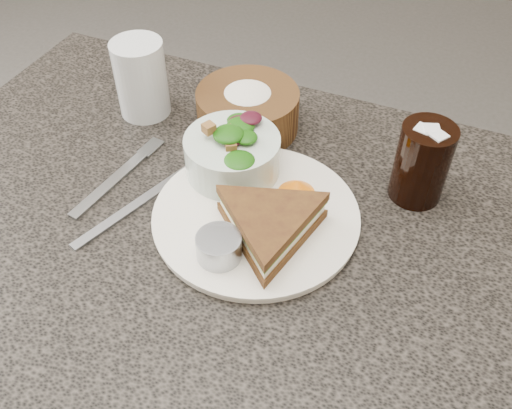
{
  "coord_description": "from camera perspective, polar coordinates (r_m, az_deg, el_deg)",
  "views": [
    {
      "loc": [
        0.26,
        -0.49,
        1.33
      ],
      "look_at": [
        0.05,
        0.01,
        0.78
      ],
      "focal_mm": 40.0,
      "sensor_mm": 36.0,
      "label": 1
    }
  ],
  "objects": [
    {
      "name": "sandwich",
      "position": [
        0.74,
        1.39,
        -2.03
      ],
      "size": [
        0.25,
        0.25,
        0.05
      ],
      "primitive_type": null,
      "rotation": [
        0.0,
        0.0,
        -0.74
      ],
      "color": "#513414",
      "rests_on": "dinner_plate"
    },
    {
      "name": "fork",
      "position": [
        0.88,
        -14.02,
        2.36
      ],
      "size": [
        0.04,
        0.18,
        0.0
      ],
      "primitive_type": "cube",
      "rotation": [
        0.0,
        0.0,
        -0.13
      ],
      "color": "gray",
      "rests_on": "dining_table"
    },
    {
      "name": "water_glass",
      "position": [
        0.97,
        -11.42,
        12.25
      ],
      "size": [
        0.11,
        0.11,
        0.13
      ],
      "primitive_type": "cylinder",
      "rotation": [
        0.0,
        0.0,
        0.41
      ],
      "color": "silver",
      "rests_on": "dining_table"
    },
    {
      "name": "dining_table",
      "position": [
        1.1,
        -2.83,
        -14.67
      ],
      "size": [
        1.0,
        0.7,
        0.75
      ],
      "primitive_type": "cube",
      "color": "black",
      "rests_on": "floor"
    },
    {
      "name": "salad_bowl",
      "position": [
        0.83,
        -2.39,
        5.57
      ],
      "size": [
        0.16,
        0.16,
        0.08
      ],
      "primitive_type": null,
      "rotation": [
        0.0,
        0.0,
        -0.19
      ],
      "color": "silver",
      "rests_on": "dinner_plate"
    },
    {
      "name": "orange_wedge",
      "position": [
        0.81,
        4.09,
        1.75
      ],
      "size": [
        0.08,
        0.08,
        0.02
      ],
      "primitive_type": "cone",
      "rotation": [
        0.0,
        0.0,
        0.81
      ],
      "color": "orange",
      "rests_on": "dinner_plate"
    },
    {
      "name": "bread_basket",
      "position": [
        0.92,
        -0.84,
        10.01
      ],
      "size": [
        0.18,
        0.18,
        0.09
      ],
      "primitive_type": null,
      "rotation": [
        0.0,
        0.0,
        0.12
      ],
      "color": "#543819",
      "rests_on": "dining_table"
    },
    {
      "name": "dressing_ramekin",
      "position": [
        0.72,
        -3.72,
        -4.27
      ],
      "size": [
        0.06,
        0.06,
        0.04
      ],
      "primitive_type": "cylinder",
      "rotation": [
        0.0,
        0.0,
        -0.03
      ],
      "color": "#9599A1",
      "rests_on": "dinner_plate"
    },
    {
      "name": "knife",
      "position": [
        0.83,
        -11.71,
        0.11
      ],
      "size": [
        0.09,
        0.22,
        0.0
      ],
      "primitive_type": "cube",
      "rotation": [
        0.0,
        0.0,
        -0.32
      ],
      "color": "#90939C",
      "rests_on": "dining_table"
    },
    {
      "name": "dinner_plate",
      "position": [
        0.79,
        0.0,
        -1.22
      ],
      "size": [
        0.28,
        0.28,
        0.01
      ],
      "primitive_type": "cylinder",
      "color": "white",
      "rests_on": "dining_table"
    },
    {
      "name": "cola_glass",
      "position": [
        0.82,
        16.34,
        4.33
      ],
      "size": [
        0.1,
        0.1,
        0.13
      ],
      "primitive_type": null,
      "rotation": [
        0.0,
        0.0,
        -0.35
      ],
      "color": "black",
      "rests_on": "dining_table"
    }
  ]
}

